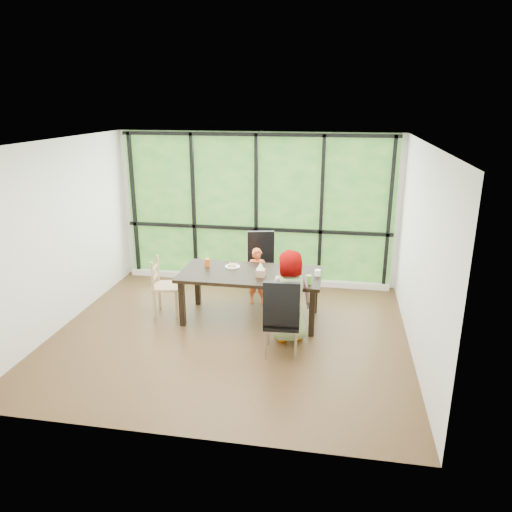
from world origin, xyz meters
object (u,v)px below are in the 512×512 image
dining_table (251,296)px  chair_end_beech (167,286)px  plate_near (286,279)px  white_mug (318,273)px  green_cup (309,280)px  orange_cup (207,263)px  chair_interior_leather (282,316)px  tissue_box (261,273)px  chair_window_leather (261,265)px  child_toddler (257,276)px  plate_far (233,266)px  child_older (288,296)px

dining_table → chair_end_beech: chair_end_beech is taller
plate_near → white_mug: 0.50m
green_cup → orange_cup: bearing=163.1°
chair_interior_leather → orange_cup: (-1.31, 1.15, 0.27)m
chair_interior_leather → chair_end_beech: bearing=-30.3°
dining_table → tissue_box: tissue_box is taller
chair_interior_leather → orange_cup: size_ratio=9.00×
chair_end_beech → orange_cup: 0.73m
chair_window_leather → plate_near: (0.55, -1.18, 0.22)m
orange_cup → tissue_box: (0.89, -0.31, -0.01)m
chair_window_leather → chair_interior_leather: bearing=-86.1°
child_toddler → chair_end_beech: bearing=-163.5°
plate_far → plate_near: 0.96m
orange_cup → plate_near: bearing=-16.6°
child_toddler → tissue_box: child_toddler is taller
dining_table → white_mug: 1.08m
plate_near → child_older: bearing=-78.8°
chair_window_leather → chair_interior_leather: 2.05m
child_toddler → white_mug: size_ratio=10.44×
dining_table → chair_window_leather: chair_window_leather is taller
orange_cup → chair_interior_leather: bearing=-41.4°
dining_table → green_cup: green_cup is taller
chair_window_leather → white_mug: size_ratio=11.96×
dining_table → green_cup: bearing=-19.2°
plate_near → chair_window_leather: bearing=114.8°
plate_far → chair_window_leather: bearing=67.1°
chair_end_beech → child_older: 2.03m
dining_table → chair_interior_leather: 1.16m
plate_near → green_cup: (0.34, -0.11, 0.06)m
chair_interior_leather → green_cup: chair_interior_leather is taller
chair_interior_leather → chair_end_beech: chair_interior_leather is taller
plate_far → orange_cup: orange_cup is taller
chair_interior_leather → child_older: bearing=-97.4°
chair_interior_leather → chair_end_beech: size_ratio=1.20×
plate_near → white_mug: white_mug is taller
white_mug → plate_far: bearing=172.7°
child_older → tissue_box: size_ratio=10.26×
dining_table → orange_cup: (-0.71, 0.18, 0.44)m
chair_end_beech → plate_far: 1.07m
plate_near → green_cup: 0.36m
chair_window_leather → plate_near: 1.32m
green_cup → chair_interior_leather: bearing=-113.5°
dining_table → white_mug: (0.99, 0.04, 0.42)m
chair_window_leather → chair_interior_leather: (0.59, -1.96, 0.00)m
child_older → tissue_box: bearing=-68.8°
orange_cup → chair_end_beech: bearing=-162.3°
tissue_box → child_older: bearing=-43.9°
white_mug → green_cup: bearing=-107.1°
green_cup → child_older: bearing=-135.9°
dining_table → white_mug: white_mug is taller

